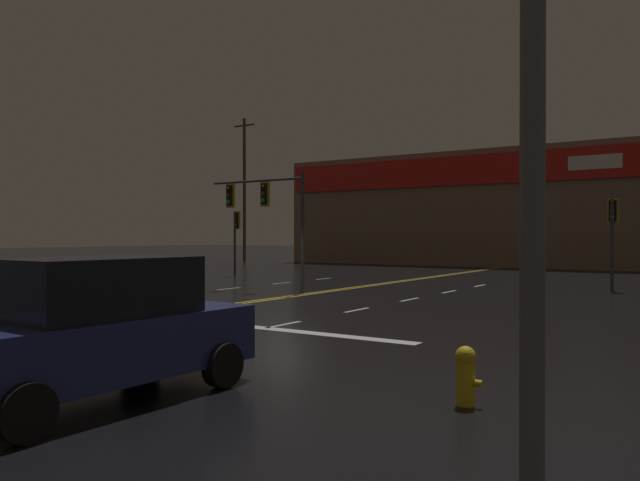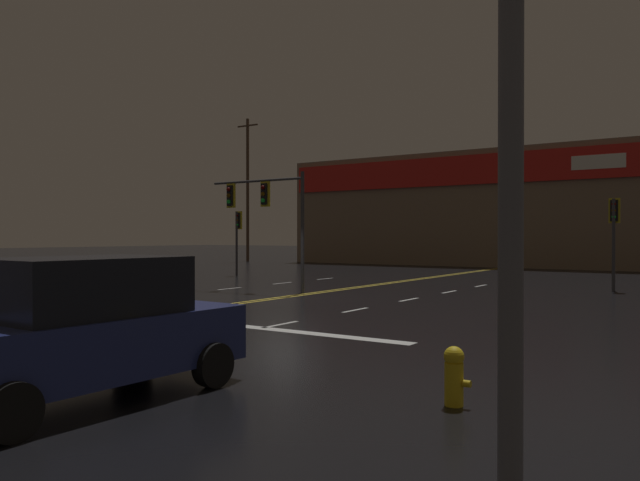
{
  "view_description": "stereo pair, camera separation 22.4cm",
  "coord_description": "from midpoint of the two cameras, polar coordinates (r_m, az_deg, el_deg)",
  "views": [
    {
      "loc": [
        13.13,
        -17.62,
        2.15
      ],
      "look_at": [
        0.0,
        2.44,
        2.0
      ],
      "focal_mm": 35.0,
      "sensor_mm": 36.0,
      "label": 1
    },
    {
      "loc": [
        13.31,
        -17.5,
        2.15
      ],
      "look_at": [
        0.0,
        2.44,
        2.0
      ],
      "focal_mm": 35.0,
      "sensor_mm": 36.0,
      "label": 2
    }
  ],
  "objects": [
    {
      "name": "traffic_signal_corner_northeast",
      "position": [
        27.28,
        25.51,
        1.48
      ],
      "size": [
        0.42,
        0.36,
        3.68
      ],
      "color": "#38383D",
      "rests_on": "ground"
    },
    {
      "name": "parked_car",
      "position": [
        8.82,
        -20.04,
        -7.51
      ],
      "size": [
        2.14,
        4.36,
        1.88
      ],
      "color": "navy",
      "rests_on": "ground"
    },
    {
      "name": "traffic_signal_median",
      "position": [
        24.83,
        -5.03,
        3.49
      ],
      "size": [
        4.57,
        0.36,
        4.62
      ],
      "color": "#38383D",
      "rests_on": "ground"
    },
    {
      "name": "fire_hydrant",
      "position": [
        8.3,
        12.94,
        -11.85
      ],
      "size": [
        0.35,
        0.26,
        0.76
      ],
      "color": "gold",
      "rests_on": "ground"
    },
    {
      "name": "building_backdrop",
      "position": [
        49.43,
        18.22,
        2.69
      ],
      "size": [
        34.86,
        10.23,
        8.32
      ],
      "color": "#7A6651",
      "rests_on": "ground"
    },
    {
      "name": "ground_plane",
      "position": [
        22.08,
        -3.24,
        -5.23
      ],
      "size": [
        200.0,
        200.0,
        0.0
      ],
      "primitive_type": "plane",
      "color": "black"
    },
    {
      "name": "utility_pole_row",
      "position": [
        44.52,
        13.26,
        5.18
      ],
      "size": [
        45.56,
        0.26,
        12.38
      ],
      "color": "#4C3828",
      "rests_on": "ground"
    },
    {
      "name": "traffic_signal_corner_northwest",
      "position": [
        34.56,
        -7.33,
        1.11
      ],
      "size": [
        0.42,
        0.36,
        3.55
      ],
      "color": "#38383D",
      "rests_on": "ground"
    },
    {
      "name": "road_markings",
      "position": [
        20.92,
        -3.43,
        -5.53
      ],
      "size": [
        12.1,
        60.0,
        0.01
      ],
      "color": "gold",
      "rests_on": "ground"
    }
  ]
}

